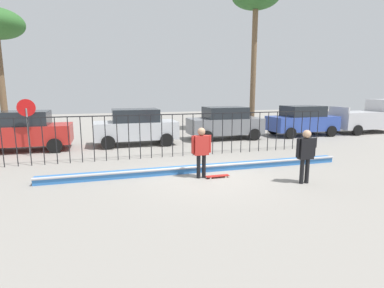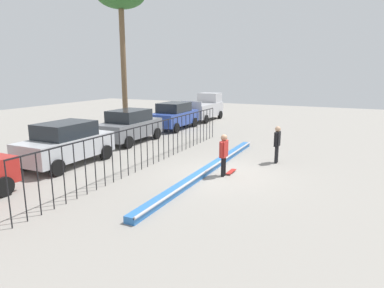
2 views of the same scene
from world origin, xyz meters
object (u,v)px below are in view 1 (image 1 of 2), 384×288
(parked_car_red, at_px, (23,131))
(pickup_truck, at_px, (369,117))
(parked_car_blue, at_px, (302,120))
(stop_sign, at_px, (27,119))
(skateboarder, at_px, (201,148))
(camera_operator, at_px, (306,152))
(parked_car_gray, at_px, (225,123))
(parked_car_silver, at_px, (136,127))
(skateboard, at_px, (217,176))
(palm_tree_tall, at_px, (256,0))

(parked_car_red, bearing_deg, pickup_truck, 3.62)
(parked_car_blue, height_order, stop_sign, stop_sign)
(parked_car_red, bearing_deg, skateboarder, -42.47)
(camera_operator, height_order, parked_car_gray, parked_car_gray)
(skateboarder, bearing_deg, camera_operator, -43.12)
(parked_car_silver, height_order, stop_sign, stop_sign)
(parked_car_blue, bearing_deg, skateboarder, -142.15)
(skateboarder, height_order, parked_car_red, parked_car_red)
(skateboard, xyz_separation_m, parked_car_silver, (-1.92, 7.03, 0.91))
(skateboarder, relative_size, camera_operator, 1.00)
(parked_car_gray, relative_size, stop_sign, 1.72)
(skateboarder, bearing_deg, pickup_truck, 10.11)
(parked_car_gray, xyz_separation_m, pickup_truck, (10.49, -0.20, 0.06))
(skateboard, height_order, parked_car_silver, parked_car_silver)
(skateboard, relative_size, parked_car_red, 0.19)
(camera_operator, bearing_deg, stop_sign, 2.45)
(skateboard, height_order, pickup_truck, pickup_truck)
(parked_car_silver, bearing_deg, parked_car_red, -177.78)
(camera_operator, relative_size, pickup_truck, 0.36)
(skateboarder, relative_size, palm_tree_tall, 0.17)
(stop_sign, xyz_separation_m, palm_tree_tall, (13.21, 4.39, 7.10))
(camera_operator, relative_size, parked_car_silver, 0.39)
(parked_car_silver, distance_m, pickup_truck, 15.76)
(palm_tree_tall, bearing_deg, parked_car_silver, -160.26)
(parked_car_silver, distance_m, parked_car_blue, 10.54)
(parked_car_silver, bearing_deg, skateboarder, -77.99)
(parked_car_blue, height_order, pickup_truck, pickup_truck)
(palm_tree_tall, bearing_deg, parked_car_red, -167.01)
(parked_car_gray, height_order, pickup_truck, pickup_truck)
(parked_car_silver, distance_m, palm_tree_tall, 11.79)
(parked_car_red, xyz_separation_m, parked_car_blue, (15.86, 0.48, 0.00))
(skateboard, bearing_deg, pickup_truck, 34.93)
(parked_car_silver, relative_size, pickup_truck, 0.91)
(camera_operator, height_order, stop_sign, stop_sign)
(parked_car_red, height_order, pickup_truck, pickup_truck)
(camera_operator, height_order, pickup_truck, pickup_truck)
(parked_car_red, height_order, parked_car_gray, same)
(parked_car_red, distance_m, palm_tree_tall, 16.04)
(skateboarder, distance_m, stop_sign, 8.34)
(parked_car_red, bearing_deg, stop_sign, -65.98)
(camera_operator, xyz_separation_m, parked_car_red, (-9.63, 8.21, -0.04))
(parked_car_silver, bearing_deg, parked_car_gray, 5.09)
(camera_operator, xyz_separation_m, palm_tree_tall, (4.06, 11.37, 7.70))
(parked_car_blue, bearing_deg, skateboard, -139.93)
(skateboard, height_order, stop_sign, stop_sign)
(skateboarder, distance_m, parked_car_red, 9.52)
(skateboarder, height_order, stop_sign, stop_sign)
(parked_car_blue, xyz_separation_m, pickup_truck, (5.22, -0.10, 0.06))
(camera_operator, bearing_deg, parked_car_silver, -22.95)
(skateboarder, distance_m, palm_tree_tall, 14.35)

